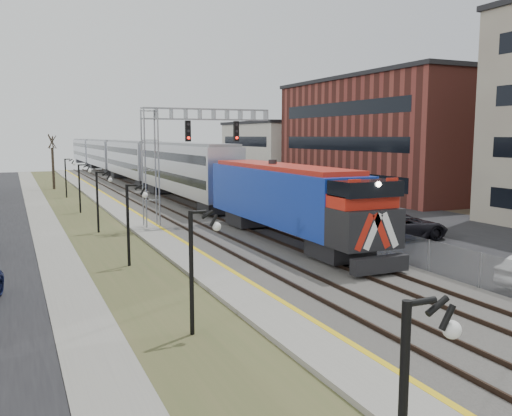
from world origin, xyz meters
TOP-DOWN VIEW (x-y plane):
  - sidewalk at (-7.00, 35.00)m, footprint 2.00×120.00m
  - grass_median at (-4.00, 35.00)m, footprint 4.00×120.00m
  - platform at (-1.00, 35.00)m, footprint 2.00×120.00m
  - ballast_bed at (4.00, 35.00)m, footprint 8.00×120.00m
  - parking_lot at (16.00, 35.00)m, footprint 16.00×120.00m
  - platform_edge at (-0.12, 35.00)m, footprint 0.24×120.00m
  - track_near at (2.00, 35.00)m, footprint 1.58×120.00m
  - track_far at (5.50, 35.00)m, footprint 1.58×120.00m
  - train at (5.50, 66.92)m, footprint 3.00×108.65m
  - signal_gantry at (1.22, 27.99)m, footprint 9.00×1.07m
  - lampposts at (-4.00, 18.29)m, footprint 0.14×62.14m
  - fence at (8.20, 35.00)m, footprint 0.04×120.00m
  - buildings_east at (30.00, 31.18)m, footprint 16.00×76.00m
  - car_lot_c at (12.52, 18.20)m, footprint 5.98×3.27m
  - car_lot_d at (12.22, 20.94)m, footprint 5.36×3.89m
  - car_lot_e at (10.79, 36.10)m, footprint 4.27×2.60m
  - car_lot_f at (12.32, 33.20)m, footprint 4.52×2.96m

SIDE VIEW (x-z plane):
  - parking_lot at x=16.00m, z-range 0.00..0.04m
  - grass_median at x=-4.00m, z-range 0.00..0.06m
  - sidewalk at x=-7.00m, z-range 0.00..0.08m
  - ballast_bed at x=4.00m, z-range 0.00..0.20m
  - platform at x=-1.00m, z-range 0.00..0.24m
  - platform_edge at x=-0.12m, z-range 0.24..0.25m
  - track_near at x=2.00m, z-range 0.20..0.35m
  - track_far at x=5.50m, z-range 0.20..0.35m
  - car_lot_e at x=10.79m, z-range 0.00..1.36m
  - car_lot_f at x=12.32m, z-range 0.00..1.41m
  - car_lot_d at x=12.22m, z-range 0.00..1.44m
  - car_lot_c at x=12.52m, z-range 0.00..1.59m
  - fence at x=8.20m, z-range 0.00..1.60m
  - lampposts at x=-4.00m, z-range 0.00..4.00m
  - train at x=5.50m, z-range 0.28..5.60m
  - signal_gantry at x=1.22m, z-range 1.51..9.66m
  - buildings_east at x=30.00m, z-range -1.19..13.81m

